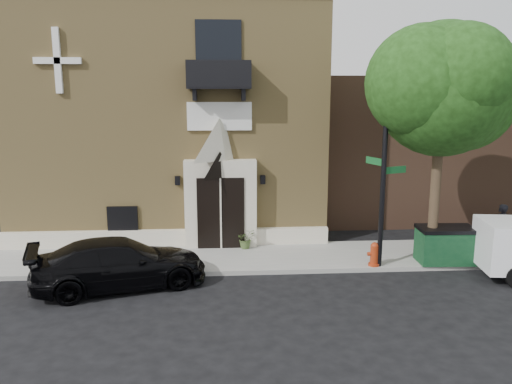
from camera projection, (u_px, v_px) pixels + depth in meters
ground at (253, 275)px, 15.91m from camera, size 120.00×120.00×0.00m
sidewalk at (278, 257)px, 17.43m from camera, size 42.00×3.00×0.15m
church at (176, 117)px, 22.60m from camera, size 12.20×11.01×9.30m
neighbour_building at (481, 144)px, 24.88m from camera, size 18.00×8.00×6.40m
street_tree_left at (445, 88)px, 15.50m from camera, size 4.97×4.38×7.77m
black_sedan at (120, 263)px, 14.82m from camera, size 5.45×3.41×1.47m
street_sign at (384, 173)px, 15.78m from camera, size 1.18×0.92×6.09m
fire_hydrant at (374, 254)px, 16.29m from camera, size 0.45×0.36×0.79m
dumpster at (446, 244)px, 16.59m from camera, size 1.89×1.13×1.21m
planter at (246, 238)px, 18.14m from camera, size 0.78×0.72×0.73m
pedestrian_near at (500, 227)px, 17.80m from camera, size 0.74×0.68×1.70m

